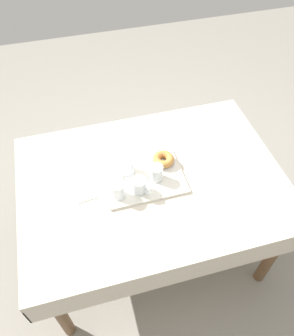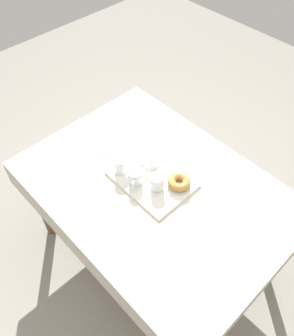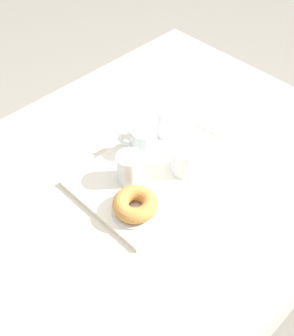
{
  "view_description": "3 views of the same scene",
  "coord_description": "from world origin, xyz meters",
  "px_view_note": "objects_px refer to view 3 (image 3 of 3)",
  "views": [
    {
      "loc": [
        0.32,
        1.06,
        2.13
      ],
      "look_at": [
        0.02,
        -0.03,
        0.79
      ],
      "focal_mm": 35.93,
      "sensor_mm": 36.0,
      "label": 1
    },
    {
      "loc": [
        -0.78,
        0.8,
        2.19
      ],
      "look_at": [
        0.09,
        -0.03,
        0.77
      ],
      "focal_mm": 37.44,
      "sensor_mm": 36.0,
      "label": 2
    },
    {
      "loc": [
        -0.56,
        -0.61,
        1.65
      ],
      "look_at": [
        0.02,
        -0.02,
        0.77
      ],
      "focal_mm": 46.79,
      "sensor_mm": 36.0,
      "label": 3
    }
  ],
  "objects_px": {
    "tea_mug_left": "(143,141)",
    "tea_mug_right": "(185,160)",
    "water_glass_far": "(168,123)",
    "donut_plate_left": "(135,210)",
    "dining_table": "(138,199)",
    "water_glass_near": "(130,169)",
    "paper_napkin": "(220,124)",
    "serving_tray": "(152,174)",
    "sugar_donut_left": "(135,204)"
  },
  "relations": [
    {
      "from": "tea_mug_left",
      "to": "tea_mug_right",
      "type": "relative_size",
      "value": 0.92
    },
    {
      "from": "water_glass_far",
      "to": "donut_plate_left",
      "type": "xyz_separation_m",
      "value": [
        -0.28,
        -0.15,
        -0.04
      ]
    },
    {
      "from": "dining_table",
      "to": "tea_mug_left",
      "type": "distance_m",
      "value": 0.17
    },
    {
      "from": "water_glass_near",
      "to": "paper_napkin",
      "type": "bearing_deg",
      "value": -2.99
    },
    {
      "from": "dining_table",
      "to": "serving_tray",
      "type": "bearing_deg",
      "value": -20.36
    },
    {
      "from": "dining_table",
      "to": "water_glass_near",
      "type": "height_order",
      "value": "water_glass_near"
    },
    {
      "from": "donut_plate_left",
      "to": "paper_napkin",
      "type": "distance_m",
      "value": 0.45
    },
    {
      "from": "water_glass_far",
      "to": "donut_plate_left",
      "type": "distance_m",
      "value": 0.32
    },
    {
      "from": "paper_napkin",
      "to": "sugar_donut_left",
      "type": "bearing_deg",
      "value": -170.61
    },
    {
      "from": "paper_napkin",
      "to": "donut_plate_left",
      "type": "bearing_deg",
      "value": -170.61
    },
    {
      "from": "serving_tray",
      "to": "tea_mug_left",
      "type": "height_order",
      "value": "tea_mug_left"
    },
    {
      "from": "donut_plate_left",
      "to": "sugar_donut_left",
      "type": "xyz_separation_m",
      "value": [
        0.0,
        0.0,
        0.02
      ]
    },
    {
      "from": "water_glass_near",
      "to": "water_glass_far",
      "type": "xyz_separation_m",
      "value": [
        0.21,
        0.06,
        -0.0
      ]
    },
    {
      "from": "water_glass_near",
      "to": "paper_napkin",
      "type": "height_order",
      "value": "water_glass_near"
    },
    {
      "from": "tea_mug_right",
      "to": "serving_tray",
      "type": "bearing_deg",
      "value": 140.9
    },
    {
      "from": "tea_mug_left",
      "to": "sugar_donut_left",
      "type": "height_order",
      "value": "tea_mug_left"
    },
    {
      "from": "tea_mug_left",
      "to": "tea_mug_right",
      "type": "xyz_separation_m",
      "value": [
        0.03,
        -0.14,
        0.0
      ]
    },
    {
      "from": "water_glass_near",
      "to": "donut_plate_left",
      "type": "distance_m",
      "value": 0.12
    },
    {
      "from": "tea_mug_left",
      "to": "tea_mug_right",
      "type": "height_order",
      "value": "same"
    },
    {
      "from": "tea_mug_left",
      "to": "donut_plate_left",
      "type": "xyz_separation_m",
      "value": [
        -0.17,
        -0.15,
        -0.03
      ]
    },
    {
      "from": "tea_mug_right",
      "to": "donut_plate_left",
      "type": "distance_m",
      "value": 0.21
    },
    {
      "from": "water_glass_near",
      "to": "dining_table",
      "type": "bearing_deg",
      "value": -25.33
    },
    {
      "from": "water_glass_far",
      "to": "sugar_donut_left",
      "type": "xyz_separation_m",
      "value": [
        -0.28,
        -0.15,
        -0.01
      ]
    },
    {
      "from": "water_glass_near",
      "to": "water_glass_far",
      "type": "bearing_deg",
      "value": 15.16
    },
    {
      "from": "water_glass_far",
      "to": "water_glass_near",
      "type": "bearing_deg",
      "value": -164.84
    },
    {
      "from": "tea_mug_left",
      "to": "water_glass_near",
      "type": "height_order",
      "value": "water_glass_near"
    },
    {
      "from": "dining_table",
      "to": "serving_tray",
      "type": "distance_m",
      "value": 0.1
    },
    {
      "from": "dining_table",
      "to": "sugar_donut_left",
      "type": "relative_size",
      "value": 11.8
    },
    {
      "from": "sugar_donut_left",
      "to": "water_glass_far",
      "type": "bearing_deg",
      "value": 28.16
    },
    {
      "from": "serving_tray",
      "to": "donut_plate_left",
      "type": "relative_size",
      "value": 3.36
    },
    {
      "from": "tea_mug_left",
      "to": "dining_table",
      "type": "bearing_deg",
      "value": -143.23
    },
    {
      "from": "water_glass_near",
      "to": "serving_tray",
      "type": "bearing_deg",
      "value": -21.9
    },
    {
      "from": "paper_napkin",
      "to": "dining_table",
      "type": "bearing_deg",
      "value": 178.29
    },
    {
      "from": "water_glass_far",
      "to": "tea_mug_right",
      "type": "bearing_deg",
      "value": -119.43
    },
    {
      "from": "donut_plate_left",
      "to": "water_glass_near",
      "type": "bearing_deg",
      "value": 53.76
    },
    {
      "from": "dining_table",
      "to": "water_glass_near",
      "type": "distance_m",
      "value": 0.14
    },
    {
      "from": "tea_mug_left",
      "to": "sugar_donut_left",
      "type": "bearing_deg",
      "value": -139.42
    },
    {
      "from": "water_glass_near",
      "to": "water_glass_far",
      "type": "relative_size",
      "value": 1.0
    },
    {
      "from": "serving_tray",
      "to": "tea_mug_left",
      "type": "distance_m",
      "value": 0.1
    },
    {
      "from": "tea_mug_right",
      "to": "dining_table",
      "type": "bearing_deg",
      "value": 147.2
    },
    {
      "from": "donut_plate_left",
      "to": "serving_tray",
      "type": "bearing_deg",
      "value": 27.33
    },
    {
      "from": "tea_mug_left",
      "to": "water_glass_far",
      "type": "relative_size",
      "value": 1.15
    },
    {
      "from": "serving_tray",
      "to": "donut_plate_left",
      "type": "distance_m",
      "value": 0.15
    },
    {
      "from": "dining_table",
      "to": "serving_tray",
      "type": "xyz_separation_m",
      "value": [
        0.04,
        -0.02,
        0.09
      ]
    },
    {
      "from": "serving_tray",
      "to": "tea_mug_right",
      "type": "xyz_separation_m",
      "value": [
        0.07,
        -0.06,
        0.05
      ]
    },
    {
      "from": "water_glass_near",
      "to": "water_glass_far",
      "type": "distance_m",
      "value": 0.22
    },
    {
      "from": "dining_table",
      "to": "tea_mug_left",
      "type": "height_order",
      "value": "tea_mug_left"
    },
    {
      "from": "tea_mug_right",
      "to": "donut_plate_left",
      "type": "bearing_deg",
      "value": -177.23
    },
    {
      "from": "dining_table",
      "to": "tea_mug_right",
      "type": "distance_m",
      "value": 0.19
    },
    {
      "from": "dining_table",
      "to": "tea_mug_right",
      "type": "relative_size",
      "value": 12.78
    }
  ]
}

